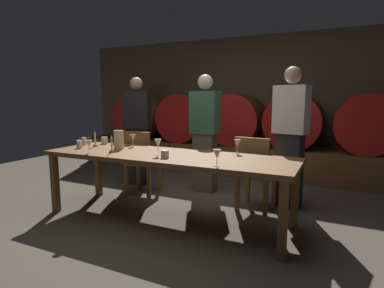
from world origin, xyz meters
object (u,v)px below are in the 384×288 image
(wine_barrel_far_right, at_px, (366,124))
(cup_center_right, at_px, (105,140))
(wine_barrel_center, at_px, (237,120))
(wine_glass_right, at_px, (238,144))
(wine_barrel_left, at_px, (186,118))
(chair_left, at_px, (140,160))
(cup_far_left, at_px, (84,141))
(candle_right, at_px, (112,148))
(cup_center_left, at_px, (79,144))
(guest_left, at_px, (137,131))
(dining_table, at_px, (166,160))
(wine_barrel_right, at_px, (294,121))
(wine_glass_left, at_px, (133,138))
(wine_barrel_far_left, at_px, (143,117))
(candle_left, at_px, (95,142))
(wine_glass_far_left, at_px, (89,144))
(wine_glass_far_right, at_px, (217,155))
(chair_right, at_px, (255,170))
(guest_right, at_px, (290,137))
(wine_glass_center, at_px, (158,144))
(pitcher, at_px, (119,140))
(guest_center, at_px, (205,133))

(wine_barrel_far_right, distance_m, cup_center_right, 3.82)
(wine_barrel_center, xyz_separation_m, wine_glass_right, (0.68, -2.14, -0.11))
(wine_barrel_left, xyz_separation_m, chair_left, (0.25, -1.88, -0.45))
(cup_far_left, bearing_deg, wine_barrel_left, 83.17)
(candle_right, xyz_separation_m, cup_center_left, (-0.55, 0.07, -0.00))
(guest_left, relative_size, cup_center_right, 18.33)
(chair_left, xyz_separation_m, wine_glass_right, (1.45, -0.26, 0.34))
(dining_table, relative_size, cup_center_left, 28.46)
(wine_barrel_right, bearing_deg, wine_glass_left, -126.33)
(cup_far_left, bearing_deg, wine_glass_right, 6.39)
(wine_barrel_far_left, bearing_deg, candle_left, -68.53)
(wine_glass_far_left, bearing_deg, guest_left, 103.72)
(candle_right, distance_m, wine_glass_far_right, 1.31)
(wine_glass_far_left, bearing_deg, chair_right, 31.64)
(chair_right, xyz_separation_m, guest_right, (0.34, 0.32, 0.37))
(chair_right, xyz_separation_m, wine_glass_center, (-0.83, -0.77, 0.36))
(chair_left, relative_size, pitcher, 4.03)
(chair_right, relative_size, guest_center, 0.54)
(wine_glass_far_left, bearing_deg, candle_left, 125.10)
(wine_glass_left, height_order, cup_center_right, wine_glass_left)
(wine_barrel_far_left, bearing_deg, cup_center_left, -71.42)
(dining_table, height_order, chair_right, chair_right)
(wine_barrel_left, height_order, candle_right, wine_barrel_left)
(wine_barrel_left, bearing_deg, guest_left, -93.94)
(chair_left, bearing_deg, cup_far_left, 35.57)
(wine_glass_center, height_order, cup_far_left, wine_glass_center)
(guest_left, distance_m, candle_left, 0.97)
(chair_right, bearing_deg, wine_barrel_far_right, -118.02)
(guest_right, relative_size, cup_center_left, 17.46)
(pitcher, height_order, wine_glass_center, pitcher)
(wine_barrel_far_left, bearing_deg, wine_barrel_far_right, 0.00)
(wine_barrel_left, bearing_deg, wine_barrel_right, 0.00)
(wine_barrel_center, bearing_deg, wine_glass_left, -106.44)
(wine_barrel_left, relative_size, guest_left, 0.55)
(guest_center, distance_m, wine_glass_far_left, 1.64)
(candle_right, distance_m, wine_glass_right, 1.38)
(wine_barrel_left, bearing_deg, guest_center, -54.11)
(pitcher, xyz_separation_m, wine_glass_left, (0.03, 0.23, -0.01))
(wine_barrel_far_right, bearing_deg, chair_left, -145.98)
(wine_glass_far_left, relative_size, cup_center_left, 1.46)
(guest_center, distance_m, wine_glass_far_right, 1.66)
(candle_right, distance_m, cup_far_left, 0.78)
(wine_barrel_right, height_order, wine_glass_center, wine_barrel_right)
(cup_center_right, bearing_deg, wine_barrel_far_right, 34.91)
(wine_barrel_right, relative_size, cup_far_left, 9.55)
(wine_glass_left, xyz_separation_m, wine_glass_right, (1.33, 0.07, 0.01))
(wine_barrel_right, xyz_separation_m, cup_center_left, (-2.12, -2.60, -0.17))
(wine_barrel_right, bearing_deg, wine_barrel_far_right, 0.00)
(cup_far_left, bearing_deg, wine_glass_far_right, -13.22)
(dining_table, xyz_separation_m, pitcher, (-0.69, 0.07, 0.17))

